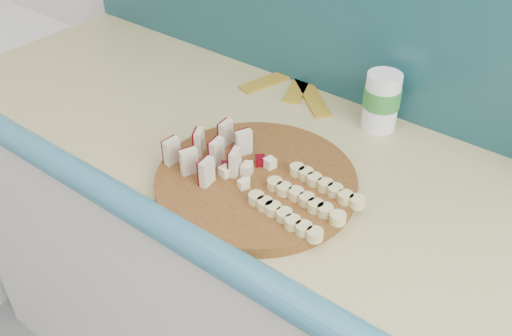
{
  "coord_description": "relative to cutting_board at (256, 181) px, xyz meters",
  "views": [
    {
      "loc": [
        0.42,
        0.72,
        1.59
      ],
      "look_at": [
        -0.1,
        1.39,
        0.95
      ],
      "focal_mm": 40.0,
      "sensor_mm": 36.0,
      "label": 1
    }
  ],
  "objects": [
    {
      "name": "apple_wedges",
      "position": [
        -0.1,
        -0.02,
        0.04
      ],
      "size": [
        0.14,
        0.15,
        0.05
      ],
      "color": "beige",
      "rests_on": "cutting_board"
    },
    {
      "name": "banana_slices",
      "position": [
        0.12,
        -0.01,
        0.02
      ],
      "size": [
        0.18,
        0.15,
        0.02
      ],
      "color": "#D7C883",
      "rests_on": "cutting_board"
    },
    {
      "name": "apple_chunks",
      "position": [
        -0.02,
        0.0,
        0.02
      ],
      "size": [
        0.06,
        0.06,
        0.02
      ],
      "color": "#F4EAC3",
      "rests_on": "cutting_board"
    },
    {
      "name": "cutting_board",
      "position": [
        0.0,
        0.0,
        0.0
      ],
      "size": [
        0.41,
        0.41,
        0.02
      ],
      "primitive_type": "cylinder",
      "rotation": [
        0.0,
        0.0,
        -0.08
      ],
      "color": "#4A260F",
      "rests_on": "kitchen_counter"
    },
    {
      "name": "canister",
      "position": [
        0.08,
        0.33,
        0.06
      ],
      "size": [
        0.08,
        0.08,
        0.13
      ],
      "rotation": [
        0.0,
        0.0,
        0.03
      ],
      "color": "white",
      "rests_on": "kitchen_counter"
    },
    {
      "name": "backsplash",
      "position": [
        0.2,
        0.4,
        0.24
      ],
      "size": [
        2.2,
        0.02,
        0.5
      ],
      "primitive_type": "cube",
      "color": "teal",
      "rests_on": "kitchen_counter"
    },
    {
      "name": "banana_peel",
      "position": [
        -0.16,
        0.36,
        -0.01
      ],
      "size": [
        0.25,
        0.21,
        0.01
      ],
      "rotation": [
        0.0,
        0.0,
        0.17
      ],
      "color": "gold",
      "rests_on": "kitchen_counter"
    }
  ]
}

